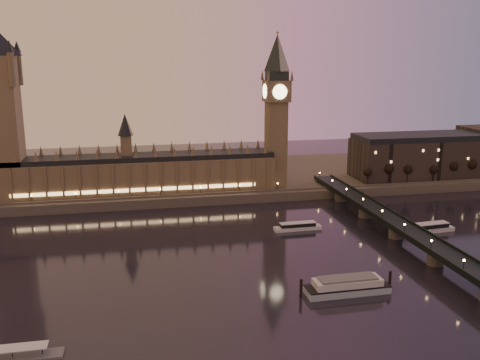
{
  "coord_description": "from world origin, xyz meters",
  "views": [
    {
      "loc": [
        -43.26,
        -227.06,
        94.0
      ],
      "look_at": [
        11.15,
        35.0,
        31.61
      ],
      "focal_mm": 40.0,
      "sensor_mm": 36.0,
      "label": 1
    }
  ],
  "objects_px": {
    "cruise_boat_a": "(298,227)",
    "cruise_boat_b": "(430,228)",
    "pontoon_pier": "(0,358)",
    "moored_barge": "(347,286)"
  },
  "relations": [
    {
      "from": "pontoon_pier",
      "to": "moored_barge",
      "type": "bearing_deg",
      "value": 10.94
    },
    {
      "from": "cruise_boat_a",
      "to": "pontoon_pier",
      "type": "xyz_separation_m",
      "value": [
        -132.04,
        -106.01,
        -0.78
      ]
    },
    {
      "from": "cruise_boat_b",
      "to": "pontoon_pier",
      "type": "xyz_separation_m",
      "value": [
        -202.23,
        -88.23,
        -1.09
      ]
    },
    {
      "from": "cruise_boat_b",
      "to": "cruise_boat_a",
      "type": "bearing_deg",
      "value": 161.05
    },
    {
      "from": "cruise_boat_b",
      "to": "pontoon_pier",
      "type": "distance_m",
      "value": 220.64
    },
    {
      "from": "cruise_boat_a",
      "to": "cruise_boat_b",
      "type": "xyz_separation_m",
      "value": [
        70.19,
        -17.78,
        0.31
      ]
    },
    {
      "from": "cruise_boat_a",
      "to": "cruise_boat_b",
      "type": "bearing_deg",
      "value": -15.38
    },
    {
      "from": "cruise_boat_a",
      "to": "cruise_boat_b",
      "type": "height_order",
      "value": "cruise_boat_b"
    },
    {
      "from": "cruise_boat_a",
      "to": "moored_barge",
      "type": "relative_size",
      "value": 0.67
    },
    {
      "from": "cruise_boat_b",
      "to": "pontoon_pier",
      "type": "relative_size",
      "value": 0.72
    }
  ]
}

